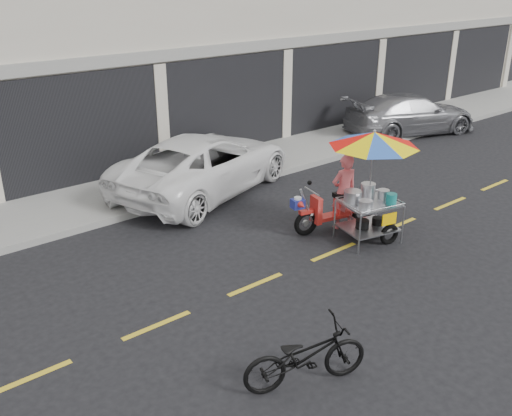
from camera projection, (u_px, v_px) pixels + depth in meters
ground at (334, 252)px, 11.30m from camera, size 90.00×90.00×0.00m
sidewalk at (184, 176)px, 15.20m from camera, size 45.00×3.00×0.15m
shophouse_block at (167, 0)px, 18.86m from camera, size 36.00×8.11×10.40m
centerline at (334, 252)px, 11.30m from camera, size 42.00×0.10×0.01m
white_pickup at (204, 163)px, 14.13m from camera, size 5.73×3.96×1.45m
silver_pickup at (410, 114)px, 19.18m from camera, size 4.95×3.12×1.34m
near_bicycle at (305, 356)px, 7.55m from camera, size 1.84×1.18×0.91m
food_vendor_rig at (361, 169)px, 11.48m from camera, size 2.30×2.19×2.33m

